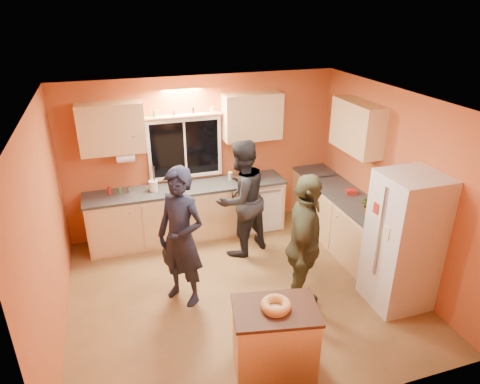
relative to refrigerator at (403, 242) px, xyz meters
name	(u,v)px	position (x,y,z in m)	size (l,w,h in m)	color
ground	(240,291)	(-1.89, 0.80, -0.90)	(4.50, 4.50, 0.00)	brown
room_shell	(239,170)	(-1.77, 1.21, 0.72)	(4.54, 4.04, 2.61)	#C45D32
back_counter	(210,209)	(-1.88, 2.50, -0.45)	(4.23, 0.62, 0.90)	tan
right_counter	(349,224)	(0.06, 1.30, -0.45)	(0.62, 1.84, 0.90)	tan
refrigerator	(403,242)	(0.00, 0.00, 0.00)	(0.72, 0.70, 1.80)	silver
island	(274,340)	(-1.97, -0.61, -0.48)	(0.96, 0.74, 0.83)	tan
bundt_pastry	(276,305)	(-1.97, -0.61, -0.02)	(0.31, 0.31, 0.09)	tan
person_left	(181,238)	(-2.64, 0.89, 0.03)	(0.68, 0.45, 1.86)	black
person_center	(241,199)	(-1.56, 1.78, 0.02)	(0.89, 0.69, 1.83)	black
person_right	(304,247)	(-1.27, 0.21, 0.04)	(1.10, 0.46, 1.87)	#393D26
mixing_bowl	(245,177)	(-1.26, 2.50, 0.05)	(0.41, 0.41, 0.10)	black
utensil_crock	(153,186)	(-2.77, 2.51, 0.09)	(0.14, 0.14, 0.17)	beige
potted_plant	(370,205)	(0.00, 0.77, 0.14)	(0.26, 0.22, 0.29)	gray
red_box	(351,192)	(0.13, 1.46, 0.04)	(0.16, 0.12, 0.07)	#A21F18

